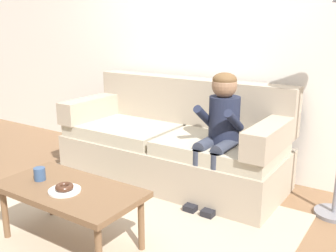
# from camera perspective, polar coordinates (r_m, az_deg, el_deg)

# --- Properties ---
(ground) EXTENTS (10.00, 10.00, 0.00)m
(ground) POSITION_cam_1_polar(r_m,az_deg,el_deg) (3.23, -6.53, -12.63)
(ground) COLOR brown
(wall_back) EXTENTS (8.00, 0.10, 2.80)m
(wall_back) POSITION_cam_1_polar(r_m,az_deg,el_deg) (4.03, 6.03, 13.63)
(wall_back) COLOR silver
(wall_back) RESTS_ON ground
(area_rug) EXTENTS (2.64, 2.10, 0.01)m
(area_rug) POSITION_cam_1_polar(r_m,az_deg,el_deg) (3.06, -9.61, -14.26)
(area_rug) COLOR tan
(area_rug) RESTS_ON ground
(couch) EXTENTS (2.15, 0.90, 0.96)m
(couch) POSITION_cam_1_polar(r_m,az_deg,el_deg) (3.76, 0.91, -2.74)
(couch) COLOR tan
(couch) RESTS_ON ground
(coffee_table) EXTENTS (1.01, 0.53, 0.43)m
(coffee_table) POSITION_cam_1_polar(r_m,az_deg,el_deg) (2.72, -14.35, -9.68)
(coffee_table) COLOR brown
(coffee_table) RESTS_ON ground
(person_child) EXTENTS (0.34, 0.58, 1.10)m
(person_child) POSITION_cam_1_polar(r_m,az_deg,el_deg) (3.23, 7.66, 0.10)
(person_child) COLOR #1E2338
(person_child) RESTS_ON ground
(plate) EXTENTS (0.21, 0.21, 0.01)m
(plate) POSITION_cam_1_polar(r_m,az_deg,el_deg) (2.64, -15.00, -9.18)
(plate) COLOR white
(plate) RESTS_ON coffee_table
(donut) EXTENTS (0.17, 0.17, 0.04)m
(donut) POSITION_cam_1_polar(r_m,az_deg,el_deg) (2.63, -15.04, -8.69)
(donut) COLOR #422619
(donut) RESTS_ON plate
(mug) EXTENTS (0.08, 0.08, 0.09)m
(mug) POSITION_cam_1_polar(r_m,az_deg,el_deg) (2.86, -18.41, -6.73)
(mug) COLOR #334C72
(mug) RESTS_ON coffee_table
(toy_controller) EXTENTS (0.23, 0.09, 0.05)m
(toy_controller) POSITION_cam_1_polar(r_m,az_deg,el_deg) (3.49, -12.12, -10.19)
(toy_controller) COLOR #339E56
(toy_controller) RESTS_ON ground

